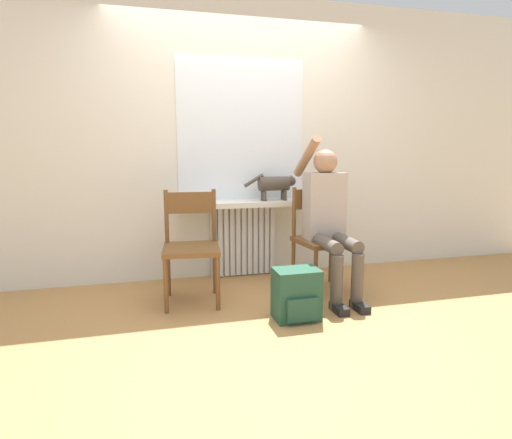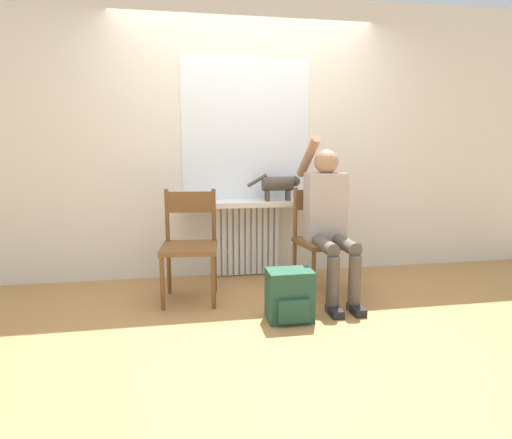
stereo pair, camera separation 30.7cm
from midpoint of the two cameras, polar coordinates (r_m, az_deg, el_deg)
name	(u,v)px [view 1 (the left image)]	position (r m, az deg, el deg)	size (l,w,h in m)	color
ground_plane	(277,318)	(3.34, 0.19, -12.98)	(12.00, 12.00, 0.00)	#B27F47
wall_with_window	(241,140)	(4.28, -4.13, 10.48)	(7.00, 0.06, 2.70)	silver
radiator	(243,240)	(4.31, -3.78, -2.78)	(0.65, 0.08, 0.72)	silver
windowsill	(245,204)	(4.14, -3.57, 2.13)	(1.30, 0.30, 0.05)	white
window_glass	(241,130)	(4.25, -4.06, 11.79)	(1.25, 0.01, 1.35)	white
chair_left	(191,245)	(3.61, -11.07, -3.33)	(0.50, 0.50, 0.93)	brown
chair_right	(322,237)	(3.86, 6.53, -2.37)	(0.51, 0.51, 0.93)	brown
person	(329,214)	(3.71, 7.36, 0.67)	(0.36, 1.03, 1.39)	brown
cat	(275,184)	(4.16, 0.50, 4.74)	(0.52, 0.14, 0.26)	#4C4238
backpack	(297,295)	(3.26, 2.72, -10.00)	(0.34, 0.27, 0.39)	#234C38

